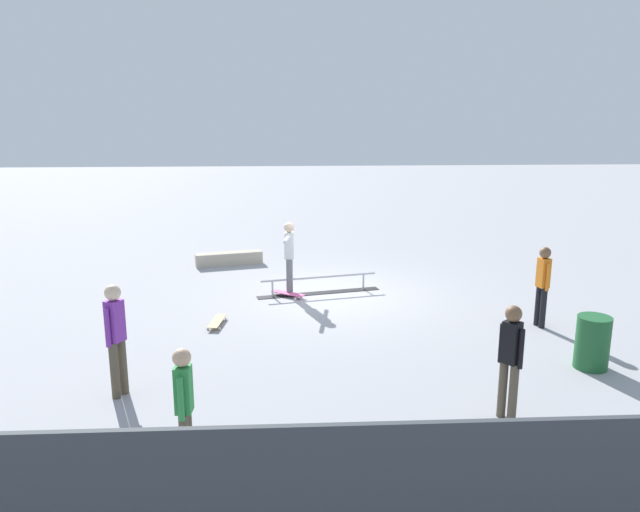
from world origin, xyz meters
TOP-DOWN VIEW (x-y plane):
  - ground_plane at (0.00, 0.00)m, footprint 60.00×60.00m
  - grind_rail at (0.27, -0.16)m, footprint 2.84×0.86m
  - skate_ledge at (2.55, -2.92)m, footprint 1.81×0.76m
  - skater_main at (0.93, -0.09)m, footprint 0.27×1.34m
  - skateboard_main at (0.97, 0.06)m, footprint 0.77×0.62m
  - bystander_black_shirt at (-2.02, 5.85)m, footprint 0.29×0.33m
  - bystander_orange_shirt at (-3.91, 2.25)m, footprint 0.23×0.36m
  - bystander_purple_shirt at (3.48, 4.86)m, footprint 0.28×0.38m
  - bystander_green_shirt at (2.17, 6.95)m, footprint 0.21×0.36m
  - loose_skateboard_natural at (2.37, 1.85)m, footprint 0.34×0.82m
  - trash_bin at (-3.98, 4.23)m, footprint 0.54×0.54m

SIDE VIEW (x-z plane):
  - ground_plane at x=0.00m, z-range 0.00..0.00m
  - skateboard_main at x=0.97m, z-range 0.03..0.12m
  - loose_skateboard_natural at x=2.37m, z-range 0.03..0.12m
  - skate_ledge at x=2.55m, z-range 0.00..0.34m
  - grind_rail at x=0.27m, z-range -0.03..0.38m
  - trash_bin at x=-3.98m, z-range 0.00..0.88m
  - bystander_green_shirt at x=2.17m, z-range 0.10..1.67m
  - bystander_orange_shirt at x=-3.91m, z-range 0.10..1.69m
  - bystander_black_shirt at x=-2.02m, z-range 0.11..1.74m
  - bystander_purple_shirt at x=3.48m, z-range 0.11..1.83m
  - skater_main at x=0.93m, z-range 0.14..1.81m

